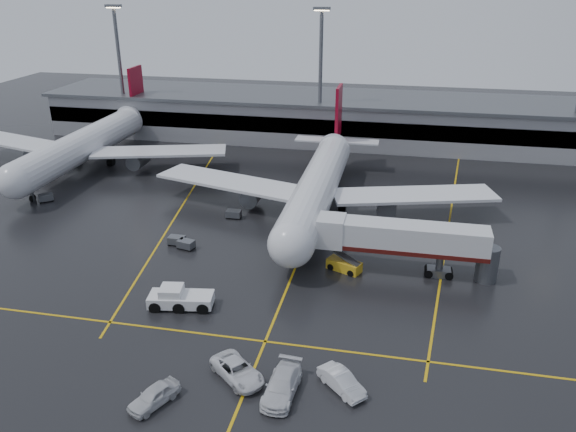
# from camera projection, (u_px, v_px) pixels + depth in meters

# --- Properties ---
(ground) EXTENTS (220.00, 220.00, 0.00)m
(ground) POSITION_uv_depth(u_px,v_px,m) (307.00, 240.00, 72.62)
(ground) COLOR black
(ground) RESTS_ON ground
(apron_line_centre) EXTENTS (0.25, 90.00, 0.02)m
(apron_line_centre) POSITION_uv_depth(u_px,v_px,m) (307.00, 240.00, 72.61)
(apron_line_centre) COLOR gold
(apron_line_centre) RESTS_ON ground
(apron_line_stop) EXTENTS (60.00, 0.25, 0.02)m
(apron_line_stop) POSITION_uv_depth(u_px,v_px,m) (265.00, 341.00, 52.82)
(apron_line_stop) COLOR gold
(apron_line_stop) RESTS_ON ground
(apron_line_left) EXTENTS (9.99, 69.35, 0.02)m
(apron_line_left) POSITION_uv_depth(u_px,v_px,m) (186.00, 200.00, 85.34)
(apron_line_left) COLOR gold
(apron_line_left) RESTS_ON ground
(apron_line_right) EXTENTS (7.57, 69.64, 0.02)m
(apron_line_right) POSITION_uv_depth(u_px,v_px,m) (449.00, 221.00, 78.26)
(apron_line_right) COLOR gold
(apron_line_right) RESTS_ON ground
(terminal) EXTENTS (122.00, 19.00, 8.60)m
(terminal) POSITION_uv_depth(u_px,v_px,m) (349.00, 118.00, 114.05)
(terminal) COLOR gray
(terminal) RESTS_ON ground
(light_mast_left) EXTENTS (3.00, 1.20, 25.45)m
(light_mast_left) POSITION_uv_depth(u_px,v_px,m) (120.00, 64.00, 113.10)
(light_mast_left) COLOR #595B60
(light_mast_left) RESTS_ON ground
(light_mast_mid) EXTENTS (3.00, 1.20, 25.45)m
(light_mast_mid) POSITION_uv_depth(u_px,v_px,m) (321.00, 70.00, 105.64)
(light_mast_mid) COLOR #595B60
(light_mast_mid) RESTS_ON ground
(main_airliner) EXTENTS (48.80, 45.60, 14.10)m
(main_airliner) POSITION_uv_depth(u_px,v_px,m) (319.00, 183.00, 79.69)
(main_airliner) COLOR silver
(main_airliner) RESTS_ON ground
(second_airliner) EXTENTS (48.80, 45.60, 14.10)m
(second_airliner) POSITION_uv_depth(u_px,v_px,m) (87.00, 143.00, 98.32)
(second_airliner) COLOR silver
(second_airliner) RESTS_ON ground
(jet_bridge) EXTENTS (19.90, 3.40, 6.05)m
(jet_bridge) POSITION_uv_depth(u_px,v_px,m) (403.00, 241.00, 63.46)
(jet_bridge) COLOR silver
(jet_bridge) RESTS_ON ground
(pushback_tractor) EXTENTS (6.77, 3.66, 2.30)m
(pushback_tractor) POSITION_uv_depth(u_px,v_px,m) (179.00, 299.00, 57.99)
(pushback_tractor) COLOR white
(pushback_tractor) RESTS_ON ground
(belt_loader) EXTENTS (4.22, 3.06, 2.46)m
(belt_loader) POSITION_uv_depth(u_px,v_px,m) (344.00, 265.00, 65.15)
(belt_loader) COLOR gold
(belt_loader) RESTS_ON ground
(service_van_a) EXTENTS (5.80, 5.51, 1.53)m
(service_van_a) POSITION_uv_depth(u_px,v_px,m) (237.00, 371.00, 47.81)
(service_van_a) COLOR white
(service_van_a) RESTS_ON ground
(service_van_b) EXTENTS (2.70, 5.96, 1.69)m
(service_van_b) POSITION_uv_depth(u_px,v_px,m) (282.00, 385.00, 45.99)
(service_van_b) COLOR silver
(service_van_b) RESTS_ON ground
(service_van_c) EXTENTS (4.48, 4.39, 1.53)m
(service_van_c) POSITION_uv_depth(u_px,v_px,m) (342.00, 381.00, 46.55)
(service_van_c) COLOR silver
(service_van_c) RESTS_ON ground
(service_van_d) EXTENTS (3.58, 4.79, 1.52)m
(service_van_d) POSITION_uv_depth(u_px,v_px,m) (154.00, 396.00, 44.97)
(service_van_d) COLOR silver
(service_van_d) RESTS_ON ground
(baggage_cart_a) EXTENTS (2.24, 1.72, 1.12)m
(baggage_cart_a) POSITION_uv_depth(u_px,v_px,m) (186.00, 244.00, 70.18)
(baggage_cart_a) COLOR #595B60
(baggage_cart_a) RESTS_ON ground
(baggage_cart_b) EXTENTS (2.01, 1.32, 1.12)m
(baggage_cart_b) POSITION_uv_depth(u_px,v_px,m) (177.00, 240.00, 71.21)
(baggage_cart_b) COLOR #595B60
(baggage_cart_b) RESTS_ON ground
(baggage_cart_c) EXTENTS (2.05, 1.39, 1.12)m
(baggage_cart_c) POSITION_uv_depth(u_px,v_px,m) (234.00, 214.00, 78.91)
(baggage_cart_c) COLOR #595B60
(baggage_cart_c) RESTS_ON ground
(baggage_cart_d) EXTENTS (2.27, 1.78, 1.12)m
(baggage_cart_d) POSITION_uv_depth(u_px,v_px,m) (30.00, 180.00, 91.42)
(baggage_cart_d) COLOR #595B60
(baggage_cart_d) RESTS_ON ground
(baggage_cart_e) EXTENTS (2.38, 2.26, 1.12)m
(baggage_cart_e) POSITION_uv_depth(u_px,v_px,m) (46.00, 197.00, 84.59)
(baggage_cart_e) COLOR #595B60
(baggage_cart_e) RESTS_ON ground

